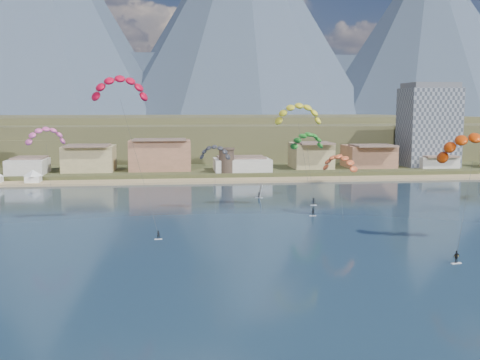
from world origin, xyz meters
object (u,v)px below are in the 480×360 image
Objects in this scene: buoy at (456,256)px; kitesurfer_orange at (474,144)px; apartment_tower at (429,125)px; kitesurfer_green at (307,139)px; watchtower at (226,160)px; kitesurfer_yellow at (298,111)px; windsurfer at (260,194)px; kitesurfer_red at (120,84)px.

kitesurfer_orange is at bearing 51.98° from buoy.
apartment_tower is 1.58× the size of kitesurfer_green.
kitesurfer_orange is at bearing -69.95° from watchtower.
apartment_tower is 101.49m from kitesurfer_yellow.
apartment_tower reaches higher than kitesurfer_green.
buoy is (22.85, -62.61, -1.07)m from windsurfer.
watchtower reaches higher than windsurfer.
kitesurfer_orange is (-44.80, -110.46, -0.07)m from apartment_tower.
watchtower is 84.34m from kitesurfer_red.
buoy is (16.33, -45.30, -23.40)m from kitesurfer_yellow.
kitesurfer_orange is 21.36m from buoy.
buoy is (-7.41, -9.48, -17.65)m from kitesurfer_orange.
buoy is (27.79, -105.93, -6.27)m from watchtower.
kitesurfer_orange is 1.17× the size of kitesurfer_green.
kitesurfer_yellow reaches higher than kitesurfer_green.
apartment_tower is at bearing 67.92° from kitesurfer_orange.
buoy is at bearing -70.18° from kitesurfer_yellow.
watchtower is 0.33× the size of kitesurfer_yellow.
watchtower is 64.03m from kitesurfer_yellow.
buoy is (9.96, -62.10, -15.93)m from kitesurfer_green.
watchtower is at bearing -170.07° from apartment_tower.
windsurfer is (-12.89, 0.51, -14.87)m from kitesurfer_green.
watchtower is 103.31m from kitesurfer_orange.
windsurfer is at bearing -83.49° from watchtower.
kitesurfer_yellow is (39.81, 15.59, -5.24)m from kitesurfer_red.
kitesurfer_red reaches higher than kitesurfer_yellow.
kitesurfer_green is (-62.17, -57.83, -1.78)m from apartment_tower.
kitesurfer_yellow is 43.36m from kitesurfer_orange.
watchtower is 0.43× the size of kitesurfer_green.
kitesurfer_green is at bearing -2.26° from windsurfer.
kitesurfer_red is 54.32m from windsurfer.
kitesurfer_orange is at bearing -56.47° from kitesurfer_yellow.
kitesurfer_green is at bearing 108.26° from kitesurfer_orange.
windsurfer reaches higher than buoy.
windsurfer is 6.17× the size of buoy.
kitesurfer_yellow is at bearing -132.57° from apartment_tower.
kitesurfer_red reaches higher than watchtower.
kitesurfer_red is at bearing 162.33° from kitesurfer_orange.
kitesurfer_red reaches higher than kitesurfer_green.
windsurfer is at bearing 44.65° from kitesurfer_red.
watchtower is at bearing 100.70° from kitesurfer_yellow.
apartment_tower is at bearing 39.78° from kitesurfer_red.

